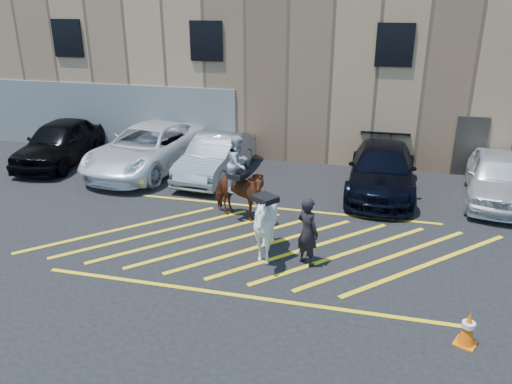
% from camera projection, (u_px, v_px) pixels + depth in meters
% --- Properties ---
extents(ground, '(90.00, 90.00, 0.00)m').
position_uv_depth(ground, '(268.00, 240.00, 13.60)').
color(ground, black).
rests_on(ground, ground).
extents(car_black_suv, '(2.47, 5.14, 1.69)m').
position_uv_depth(car_black_suv, '(60.00, 142.00, 19.67)').
color(car_black_suv, black).
rests_on(car_black_suv, ground).
extents(car_white_pickup, '(3.47, 6.32, 1.68)m').
position_uv_depth(car_white_pickup, '(148.00, 148.00, 18.90)').
color(car_white_pickup, white).
rests_on(car_white_pickup, ground).
extents(car_silver_sedan, '(1.93, 4.68, 1.51)m').
position_uv_depth(car_silver_sedan, '(216.00, 157.00, 18.17)').
color(car_silver_sedan, '#9CA3AA').
rests_on(car_silver_sedan, ground).
extents(car_blue_suv, '(2.27, 5.35, 1.54)m').
position_uv_depth(car_blue_suv, '(382.00, 169.00, 16.76)').
color(car_blue_suv, black).
rests_on(car_blue_suv, ground).
extents(car_white_suv, '(2.48, 4.85, 1.58)m').
position_uv_depth(car_white_suv, '(498.00, 177.00, 15.97)').
color(car_white_suv, silver).
rests_on(car_white_suv, ground).
extents(handler, '(0.76, 0.72, 1.76)m').
position_uv_depth(handler, '(308.00, 232.00, 12.09)').
color(handler, black).
rests_on(handler, ground).
extents(warehouse, '(32.42, 10.20, 7.30)m').
position_uv_depth(warehouse, '(324.00, 55.00, 23.10)').
color(warehouse, tan).
rests_on(warehouse, ground).
extents(hatching_zone, '(12.60, 5.12, 0.01)m').
position_uv_depth(hatching_zone, '(265.00, 245.00, 13.32)').
color(hatching_zone, yellow).
rests_on(hatching_zone, ground).
extents(mounted_bay, '(2.10, 1.41, 2.54)m').
position_uv_depth(mounted_bay, '(239.00, 186.00, 14.56)').
color(mounted_bay, '#5C2516').
rests_on(mounted_bay, ground).
extents(saddled_white, '(2.18, 2.22, 1.83)m').
position_uv_depth(saddled_white, '(265.00, 225.00, 12.33)').
color(saddled_white, white).
rests_on(saddled_white, ground).
extents(traffic_cone, '(0.50, 0.50, 0.73)m').
position_uv_depth(traffic_cone, '(468.00, 328.00, 9.40)').
color(traffic_cone, orange).
rests_on(traffic_cone, ground).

